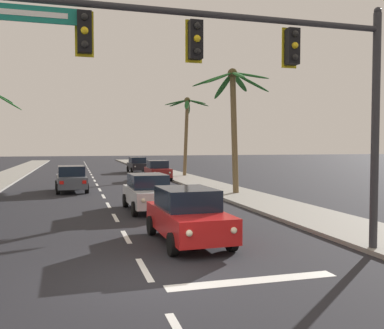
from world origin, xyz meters
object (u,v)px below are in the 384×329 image
sedan_third_in_queue (148,192)px  palm_right_third (187,119)px  sedan_parked_nearest_kerb (138,165)px  sedan_parked_mid_kerb (158,170)px  sedan_oncoming_far (71,178)px  traffic_signal_mast (257,66)px  palm_right_second (234,103)px  sedan_lead_at_stop_bar (188,215)px

sedan_third_in_queue → palm_right_third: (6.99, 19.37, 4.65)m
sedan_parked_nearest_kerb → sedan_parked_mid_kerb: 10.42m
sedan_oncoming_far → palm_right_third: palm_right_third is taller
sedan_parked_nearest_kerb → traffic_signal_mast: bearing=-93.4°
sedan_parked_nearest_kerb → sedan_parked_mid_kerb: size_ratio=1.00×
sedan_third_in_queue → palm_right_second: (5.95, 4.51, 4.70)m
sedan_oncoming_far → palm_right_third: 15.37m
sedan_parked_mid_kerb → palm_right_third: bearing=39.4°
sedan_lead_at_stop_bar → palm_right_third: size_ratio=0.60×
sedan_lead_at_stop_bar → sedan_parked_mid_kerb: 23.53m
traffic_signal_mast → palm_right_third: bearing=78.6°
sedan_oncoming_far → sedan_parked_nearest_kerb: bearing=68.9°
sedan_parked_nearest_kerb → sedan_parked_mid_kerb: (0.25, -10.42, 0.00)m
palm_right_second → palm_right_third: bearing=86.0°
traffic_signal_mast → sedan_third_in_queue: traffic_signal_mast is taller
sedan_third_in_queue → sedan_oncoming_far: bearing=110.9°
sedan_lead_at_stop_bar → sedan_parked_nearest_kerb: size_ratio=1.00×
traffic_signal_mast → sedan_parked_nearest_kerb: (2.19, 36.32, -4.16)m
sedan_parked_mid_kerb → sedan_parked_nearest_kerb: bearing=91.4°
traffic_signal_mast → palm_right_second: 14.56m
traffic_signal_mast → sedan_lead_at_stop_bar: (-1.10, 2.64, -4.16)m
palm_right_third → sedan_parked_nearest_kerb: bearing=115.0°
sedan_third_in_queue → palm_right_second: 8.82m
sedan_parked_mid_kerb → palm_right_second: bearing=-79.3°
sedan_parked_nearest_kerb → sedan_parked_mid_kerb: bearing=-88.6°
sedan_oncoming_far → sedan_third_in_queue: bearing=-69.1°
sedan_parked_mid_kerb → sedan_oncoming_far: bearing=-133.6°
sedan_third_in_queue → sedan_parked_nearest_kerb: bearing=82.8°
palm_right_second → sedan_oncoming_far: bearing=153.9°
sedan_third_in_queue → sedan_oncoming_far: (-3.49, 9.13, 0.00)m
sedan_third_in_queue → sedan_oncoming_far: 9.77m
sedan_lead_at_stop_bar → sedan_oncoming_far: bearing=102.9°
sedan_oncoming_far → traffic_signal_mast: bearing=-75.6°
sedan_parked_nearest_kerb → palm_right_third: (3.58, -7.69, 4.65)m
traffic_signal_mast → palm_right_third: (5.77, 28.63, 0.48)m
traffic_signal_mast → sedan_parked_nearest_kerb: 36.62m
sedan_lead_at_stop_bar → sedan_parked_nearest_kerb: bearing=84.4°
palm_right_third → sedan_lead_at_stop_bar: bearing=-104.8°
sedan_parked_nearest_kerb → sedan_third_in_queue: bearing=-97.2°
sedan_oncoming_far → palm_right_third: bearing=44.3°
sedan_parked_mid_kerb → palm_right_third: 6.33m
sedan_lead_at_stop_bar → sedan_oncoming_far: same height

